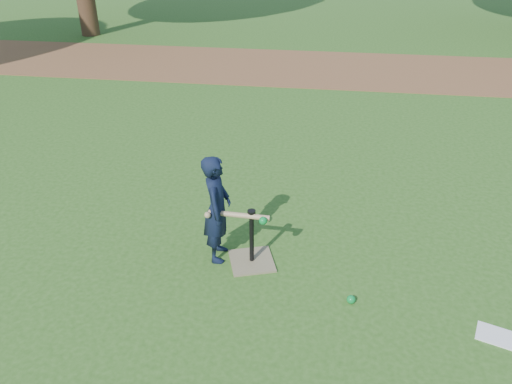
# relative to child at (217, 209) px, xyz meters

# --- Properties ---
(ground) EXTENTS (80.00, 80.00, 0.00)m
(ground) POSITION_rel_child_xyz_m (0.26, -0.37, -0.57)
(ground) COLOR #285116
(ground) RESTS_ON ground
(dirt_strip) EXTENTS (24.00, 3.00, 0.01)m
(dirt_strip) POSITION_rel_child_xyz_m (0.26, 7.13, -0.56)
(dirt_strip) COLOR brown
(dirt_strip) RESTS_ON ground
(child) EXTENTS (0.30, 0.43, 1.14)m
(child) POSITION_rel_child_xyz_m (0.00, 0.00, 0.00)
(child) COLOR black
(child) RESTS_ON ground
(wiffle_ball_ground) EXTENTS (0.08, 0.08, 0.08)m
(wiffle_ball_ground) POSITION_rel_child_xyz_m (1.34, -0.53, -0.53)
(wiffle_ball_ground) COLOR #0B8231
(wiffle_ball_ground) RESTS_ON ground
(clipboard) EXTENTS (0.36, 0.32, 0.01)m
(clipboard) POSITION_rel_child_xyz_m (2.54, -0.77, -0.56)
(clipboard) COLOR white
(clipboard) RESTS_ON ground
(batting_tee) EXTENTS (0.54, 0.54, 0.61)m
(batting_tee) POSITION_rel_child_xyz_m (0.35, -0.06, -0.46)
(batting_tee) COLOR #7F7250
(batting_tee) RESTS_ON ground
(swing_action) EXTENTS (0.63, 0.14, 0.08)m
(swing_action) POSITION_rel_child_xyz_m (0.25, -0.09, -0.00)
(swing_action) COLOR tan
(swing_action) RESTS_ON ground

